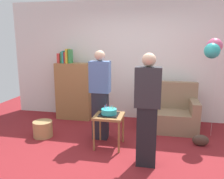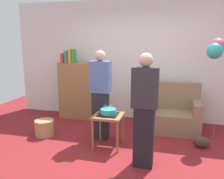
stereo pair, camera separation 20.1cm
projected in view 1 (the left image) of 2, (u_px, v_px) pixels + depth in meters
name	position (u px, v px, depth m)	size (l,w,h in m)	color
ground_plane	(119.00, 158.00, 3.59)	(8.00, 8.00, 0.00)	maroon
wall_back	(135.00, 61.00, 5.29)	(6.00, 0.10, 2.70)	silver
couch	(169.00, 113.00, 4.74)	(1.10, 0.70, 0.96)	#8C7054
bookshelf	(74.00, 90.00, 5.35)	(0.80, 0.36, 1.62)	olive
side_table	(109.00, 120.00, 3.91)	(0.48, 0.48, 0.56)	olive
birthday_cake	(109.00, 112.00, 3.88)	(0.32, 0.32, 0.17)	black
person_blowing_candles	(100.00, 95.00, 4.17)	(0.36, 0.22, 1.63)	#23232D
person_holding_cake	(147.00, 110.00, 3.24)	(0.36, 0.22, 1.63)	black
wicker_basket	(43.00, 129.00, 4.38)	(0.36, 0.36, 0.30)	#A88451
handbag	(201.00, 140.00, 3.99)	(0.28, 0.14, 0.20)	#473328
balloon_bunch	(213.00, 48.00, 4.14)	(0.33, 0.37, 1.84)	silver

